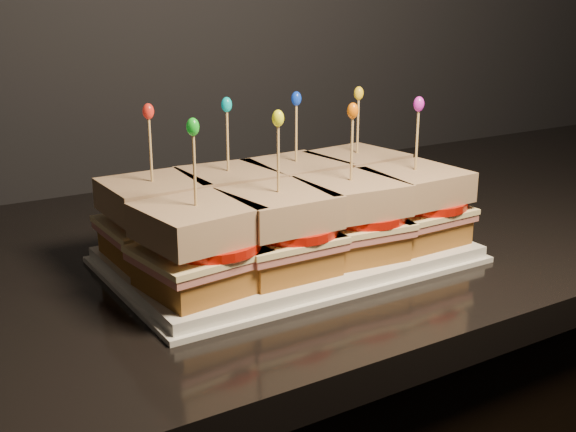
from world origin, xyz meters
TOP-DOWN VIEW (x-y plane):
  - granite_slab at (-0.53, 1.68)m, footprint 2.51×0.67m
  - platter at (-0.59, 1.58)m, footprint 0.39×0.24m
  - platter_rim at (-0.59, 1.58)m, footprint 0.40×0.25m
  - sandwich_0_bread_bot at (-0.72, 1.64)m, footprint 0.10×0.10m
  - sandwich_0_ham at (-0.72, 1.64)m, footprint 0.11×0.10m
  - sandwich_0_cheese at (-0.72, 1.64)m, footprint 0.11×0.11m
  - sandwich_0_tomato at (-0.71, 1.63)m, footprint 0.10×0.10m
  - sandwich_0_bread_top at (-0.72, 1.64)m, footprint 0.10×0.10m
  - sandwich_0_pick at (-0.72, 1.64)m, footprint 0.00×0.00m
  - sandwich_0_frill at (-0.72, 1.64)m, footprint 0.01×0.01m
  - sandwich_1_bread_bot at (-0.63, 1.64)m, footprint 0.10×0.10m
  - sandwich_1_ham at (-0.63, 1.64)m, footprint 0.11×0.11m
  - sandwich_1_cheese at (-0.63, 1.64)m, footprint 0.12×0.11m
  - sandwich_1_tomato at (-0.62, 1.63)m, footprint 0.10×0.10m
  - sandwich_1_bread_top at (-0.63, 1.64)m, footprint 0.11×0.11m
  - sandwich_1_pick at (-0.63, 1.64)m, footprint 0.00×0.00m
  - sandwich_1_frill at (-0.63, 1.64)m, footprint 0.01×0.01m
  - sandwich_2_bread_bot at (-0.54, 1.64)m, footprint 0.10×0.10m
  - sandwich_2_ham at (-0.54, 1.64)m, footprint 0.11×0.11m
  - sandwich_2_cheese at (-0.54, 1.64)m, footprint 0.12×0.11m
  - sandwich_2_tomato at (-0.53, 1.63)m, footprint 0.10×0.10m
  - sandwich_2_bread_top at (-0.54, 1.64)m, footprint 0.11×0.11m
  - sandwich_2_pick at (-0.54, 1.64)m, footprint 0.00×0.00m
  - sandwich_2_frill at (-0.54, 1.64)m, footprint 0.01×0.01m
  - sandwich_3_bread_bot at (-0.45, 1.64)m, footprint 0.11×0.11m
  - sandwich_3_ham at (-0.45, 1.64)m, footprint 0.12×0.11m
  - sandwich_3_cheese at (-0.45, 1.64)m, footprint 0.12×0.12m
  - sandwich_3_tomato at (-0.44, 1.63)m, footprint 0.10×0.10m
  - sandwich_3_bread_top at (-0.45, 1.64)m, footprint 0.11×0.11m
  - sandwich_3_pick at (-0.45, 1.64)m, footprint 0.00×0.00m
  - sandwich_3_frill at (-0.45, 1.64)m, footprint 0.01×0.01m
  - sandwich_4_bread_bot at (-0.72, 1.53)m, footprint 0.11×0.11m
  - sandwich_4_ham at (-0.72, 1.53)m, footprint 0.12×0.12m
  - sandwich_4_cheese at (-0.72, 1.53)m, footprint 0.12×0.12m
  - sandwich_4_tomato at (-0.71, 1.52)m, footprint 0.10×0.10m
  - sandwich_4_bread_top at (-0.72, 1.53)m, footprint 0.11×0.11m
  - sandwich_4_pick at (-0.72, 1.53)m, footprint 0.00×0.00m
  - sandwich_4_frill at (-0.72, 1.53)m, footprint 0.01×0.01m
  - sandwich_5_bread_bot at (-0.63, 1.53)m, footprint 0.10×0.10m
  - sandwich_5_ham at (-0.63, 1.53)m, footprint 0.11×0.10m
  - sandwich_5_cheese at (-0.63, 1.53)m, footprint 0.11×0.11m
  - sandwich_5_tomato at (-0.62, 1.52)m, footprint 0.10×0.10m
  - sandwich_5_bread_top at (-0.63, 1.53)m, footprint 0.10×0.10m
  - sandwich_5_pick at (-0.63, 1.53)m, footprint 0.00×0.00m
  - sandwich_5_frill at (-0.63, 1.53)m, footprint 0.01×0.01m
  - sandwich_6_bread_bot at (-0.54, 1.53)m, footprint 0.11×0.11m
  - sandwich_6_ham at (-0.54, 1.53)m, footprint 0.12×0.11m
  - sandwich_6_cheese at (-0.54, 1.53)m, footprint 0.12×0.12m
  - sandwich_6_tomato at (-0.53, 1.52)m, footprint 0.10×0.10m
  - sandwich_6_bread_top at (-0.54, 1.53)m, footprint 0.11×0.11m
  - sandwich_6_pick at (-0.54, 1.53)m, footprint 0.00×0.00m
  - sandwich_6_frill at (-0.54, 1.53)m, footprint 0.01×0.01m
  - sandwich_7_bread_bot at (-0.45, 1.53)m, footprint 0.10×0.10m
  - sandwich_7_ham at (-0.45, 1.53)m, footprint 0.11×0.11m
  - sandwich_7_cheese at (-0.45, 1.53)m, footprint 0.11×0.11m
  - sandwich_7_tomato at (-0.44, 1.52)m, footprint 0.10×0.10m
  - sandwich_7_bread_top at (-0.45, 1.53)m, footprint 0.10×0.10m
  - sandwich_7_pick at (-0.45, 1.53)m, footprint 0.00×0.00m
  - sandwich_7_frill at (-0.45, 1.53)m, footprint 0.01×0.01m

SIDE VIEW (x-z plane):
  - granite_slab at x=-0.53m, z-range 0.87..0.91m
  - platter_rim at x=-0.59m, z-range 0.91..0.91m
  - platter at x=-0.59m, z-range 0.91..0.92m
  - sandwich_0_bread_bot at x=-0.72m, z-range 0.92..0.95m
  - sandwich_1_bread_bot at x=-0.63m, z-range 0.92..0.95m
  - sandwich_2_bread_bot at x=-0.54m, z-range 0.92..0.95m
  - sandwich_3_bread_bot at x=-0.45m, z-range 0.92..0.95m
  - sandwich_4_bread_bot at x=-0.72m, z-range 0.92..0.95m
  - sandwich_5_bread_bot at x=-0.63m, z-range 0.92..0.95m
  - sandwich_6_bread_bot at x=-0.54m, z-range 0.92..0.95m
  - sandwich_7_bread_bot at x=-0.45m, z-range 0.92..0.95m
  - sandwich_0_ham at x=-0.72m, z-range 0.95..0.96m
  - sandwich_1_ham at x=-0.63m, z-range 0.95..0.96m
  - sandwich_2_ham at x=-0.54m, z-range 0.95..0.96m
  - sandwich_3_ham at x=-0.45m, z-range 0.95..0.96m
  - sandwich_4_ham at x=-0.72m, z-range 0.95..0.96m
  - sandwich_5_ham at x=-0.63m, z-range 0.95..0.96m
  - sandwich_6_ham at x=-0.54m, z-range 0.95..0.96m
  - sandwich_7_ham at x=-0.45m, z-range 0.95..0.96m
  - sandwich_0_cheese at x=-0.72m, z-range 0.96..0.96m
  - sandwich_1_cheese at x=-0.63m, z-range 0.96..0.96m
  - sandwich_2_cheese at x=-0.54m, z-range 0.96..0.96m
  - sandwich_3_cheese at x=-0.45m, z-range 0.96..0.96m
  - sandwich_4_cheese at x=-0.72m, z-range 0.96..0.96m
  - sandwich_5_cheese at x=-0.63m, z-range 0.96..0.96m
  - sandwich_6_cheese at x=-0.54m, z-range 0.96..0.96m
  - sandwich_7_cheese at x=-0.45m, z-range 0.96..0.96m
  - sandwich_0_tomato at x=-0.71m, z-range 0.96..0.97m
  - sandwich_1_tomato at x=-0.62m, z-range 0.96..0.97m
  - sandwich_2_tomato at x=-0.53m, z-range 0.96..0.97m
  - sandwich_3_tomato at x=-0.44m, z-range 0.96..0.97m
  - sandwich_4_tomato at x=-0.71m, z-range 0.96..0.97m
  - sandwich_5_tomato at x=-0.62m, z-range 0.96..0.97m
  - sandwich_6_tomato at x=-0.53m, z-range 0.96..0.97m
  - sandwich_7_tomato at x=-0.44m, z-range 0.96..0.97m
  - sandwich_0_bread_top at x=-0.72m, z-range 0.97..1.01m
  - sandwich_1_bread_top at x=-0.63m, z-range 0.97..1.01m
  - sandwich_2_bread_top at x=-0.54m, z-range 0.97..1.01m
  - sandwich_3_bread_top at x=-0.45m, z-range 0.97..1.01m
  - sandwich_4_bread_top at x=-0.72m, z-range 0.97..1.01m
  - sandwich_5_bread_top at x=-0.63m, z-range 0.97..1.01m
  - sandwich_6_bread_top at x=-0.54m, z-range 0.97..1.01m
  - sandwich_7_bread_top at x=-0.45m, z-range 0.97..1.01m
  - sandwich_0_pick at x=-0.72m, z-range 0.99..1.08m
  - sandwich_1_pick at x=-0.63m, z-range 0.99..1.08m
  - sandwich_2_pick at x=-0.54m, z-range 0.99..1.08m
  - sandwich_3_pick at x=-0.45m, z-range 0.99..1.08m
  - sandwich_4_pick at x=-0.72m, z-range 0.99..1.08m
  - sandwich_5_pick at x=-0.63m, z-range 0.99..1.08m
  - sandwich_6_pick at x=-0.54m, z-range 0.99..1.08m
  - sandwich_7_pick at x=-0.45m, z-range 0.99..1.08m
  - sandwich_0_frill at x=-0.72m, z-range 1.07..1.09m
  - sandwich_1_frill at x=-0.63m, z-range 1.07..1.09m
  - sandwich_2_frill at x=-0.54m, z-range 1.07..1.09m
  - sandwich_3_frill at x=-0.45m, z-range 1.07..1.09m
  - sandwich_4_frill at x=-0.72m, z-range 1.07..1.09m
  - sandwich_5_frill at x=-0.63m, z-range 1.07..1.09m
  - sandwich_6_frill at x=-0.54m, z-range 1.07..1.09m
  - sandwich_7_frill at x=-0.45m, z-range 1.07..1.09m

